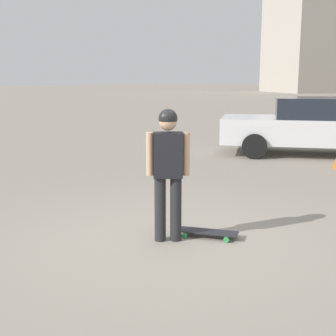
{
  "coord_description": "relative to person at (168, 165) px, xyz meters",
  "views": [
    {
      "loc": [
        1.8,
        5.51,
        2.11
      ],
      "look_at": [
        0.0,
        0.0,
        0.96
      ],
      "focal_mm": 50.0,
      "sensor_mm": 36.0,
      "label": 1
    }
  ],
  "objects": [
    {
      "name": "ground_plane",
      "position": [
        0.0,
        0.0,
        -1.0
      ],
      "size": [
        220.0,
        220.0,
        0.0
      ],
      "primitive_type": "plane",
      "color": "gray"
    },
    {
      "name": "skateboard",
      "position": [
        -0.53,
        0.05,
        -0.93
      ],
      "size": [
        0.8,
        0.65,
        0.08
      ],
      "rotation": [
        0.0,
        0.0,
        -0.61
      ],
      "color": "#232328",
      "rests_on": "ground_plane"
    },
    {
      "name": "car_parked_near",
      "position": [
        -5.77,
        -5.15,
        -0.21
      ],
      "size": [
        5.04,
        3.92,
        1.54
      ],
      "rotation": [
        0.0,
        0.0,
        -0.51
      ],
      "color": "silver",
      "rests_on": "ground_plane"
    },
    {
      "name": "person",
      "position": [
        0.0,
        0.0,
        0.0
      ],
      "size": [
        0.53,
        0.3,
        1.71
      ],
      "rotation": [
        0.0,
        0.0,
        2.86
      ],
      "color": "#262628",
      "rests_on": "ground_plane"
    }
  ]
}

